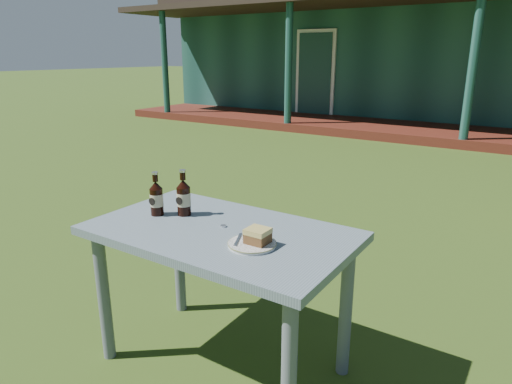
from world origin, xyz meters
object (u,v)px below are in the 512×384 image
Objects in this scene: cafe_table at (220,250)px; cola_bottle_near at (184,197)px; plate at (252,244)px; cola_bottle_far at (156,198)px; cake_slice at (258,236)px.

cafe_table is 5.24× the size of cola_bottle_near.
cola_bottle_near reaches higher than plate.
cola_bottle_far is at bearing -177.81° from cafe_table.
cake_slice is (0.25, -0.06, 0.15)m from cafe_table.
cake_slice is (0.02, 0.01, 0.04)m from plate.
cola_bottle_near is at bearing 164.83° from plate.
cafe_table is 5.88× the size of plate.
cola_bottle_near is (-0.51, 0.12, 0.05)m from cake_slice.
plate is 0.04m from cake_slice.
cake_slice is at bearing 34.60° from plate.
cola_bottle_far reaches higher than cake_slice.
cake_slice is at bearing -4.38° from cola_bottle_far.
cola_bottle_near reaches higher than cake_slice.
cake_slice is 0.63m from cola_bottle_far.
cola_bottle_far is (-0.62, 0.05, 0.04)m from cake_slice.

